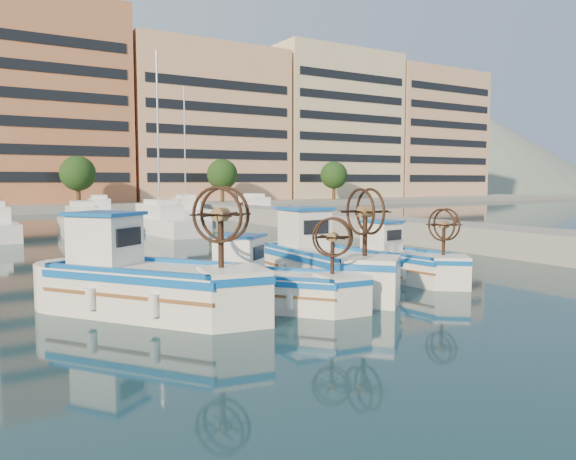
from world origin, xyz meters
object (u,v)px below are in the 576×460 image
Objects in this scene: fishing_boat_d at (401,259)px; fishing_boat_b at (271,283)px; fishing_boat_c at (323,261)px; fishing_boat_a at (144,279)px.

fishing_boat_b is at bearing -172.71° from fishing_boat_d.
fishing_boat_c is 3.19m from fishing_boat_d.
fishing_boat_a is 5.78m from fishing_boat_c.
fishing_boat_a reaches higher than fishing_boat_d.
fishing_boat_a reaches higher than fishing_boat_c.
fishing_boat_a is at bearing 121.09° from fishing_boat_b.
fishing_boat_b is 0.95× the size of fishing_boat_d.
fishing_boat_d reaches higher than fishing_boat_b.
fishing_boat_d is at bearing -26.26° from fishing_boat_b.
fishing_boat_a reaches higher than fishing_boat_b.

